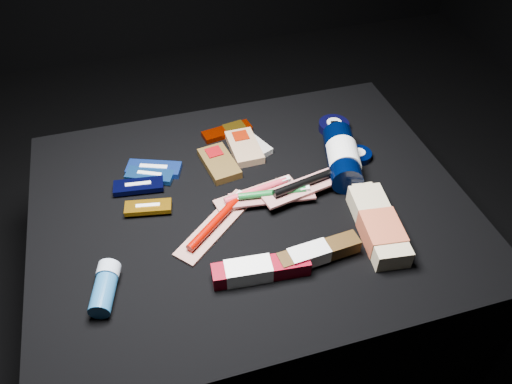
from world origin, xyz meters
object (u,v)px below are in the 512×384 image
object	(u,v)px
bodywash_bottle	(378,226)
toothpaste_carton_red	(257,270)
deodorant_stick	(105,287)
lotion_bottle	(342,157)

from	to	relation	value
bodywash_bottle	toothpaste_carton_red	size ratio (longest dim) A/B	1.15
deodorant_stick	toothpaste_carton_red	distance (m)	0.29
lotion_bottle	deodorant_stick	distance (m)	0.62
bodywash_bottle	toothpaste_carton_red	xyz separation A→B (m)	(-0.28, -0.04, -0.00)
lotion_bottle	bodywash_bottle	size ratio (longest dim) A/B	1.06
lotion_bottle	deodorant_stick	xyz separation A→B (m)	(-0.58, -0.21, -0.02)
lotion_bottle	deodorant_stick	size ratio (longest dim) A/B	2.09
bodywash_bottle	toothpaste_carton_red	bearing A→B (deg)	-165.76
lotion_bottle	bodywash_bottle	bearing A→B (deg)	-76.80
lotion_bottle	bodywash_bottle	distance (m)	0.22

